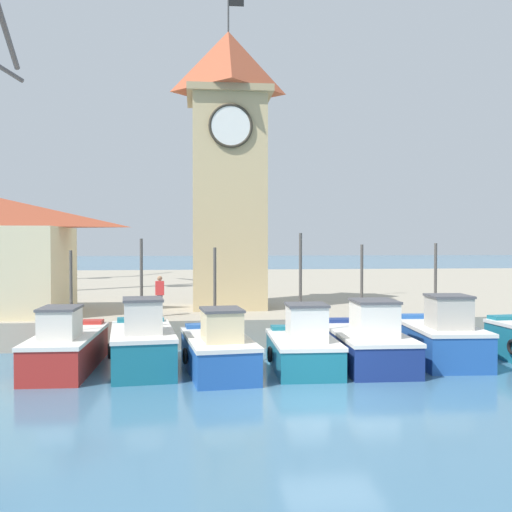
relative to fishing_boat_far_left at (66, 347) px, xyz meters
The scene contains 10 objects.
ground_plane 8.84m from the fishing_boat_far_left, 30.19° to the right, with size 300.00×300.00×0.00m, color teal.
quay_wharf 24.32m from the fishing_boat_far_left, 71.76° to the left, with size 120.00×40.00×1.11m, color #A89E89.
fishing_boat_far_left is the anchor object (origin of this frame).
fishing_boat_left_outer 2.42m from the fishing_boat_far_left, ahead, with size 2.46×4.70×4.21m.
fishing_boat_left_inner 4.88m from the fishing_boat_far_left, 10.07° to the right, with size 2.45×4.87×3.92m.
fishing_boat_mid_left 7.57m from the fishing_boat_far_left, ahead, with size 2.13×4.13×4.39m.
fishing_boat_center 9.80m from the fishing_boat_far_left, ahead, with size 2.31×5.30×4.00m.
fishing_boat_mid_right 12.42m from the fishing_boat_far_left, ahead, with size 2.31×4.39×4.05m.
clock_tower 11.65m from the fishing_boat_far_left, 53.17° to the left, with size 3.70×3.70×14.02m.
dock_worker_near_tower 5.50m from the fishing_boat_far_left, 59.97° to the left, with size 0.34×0.22×1.62m.
Camera 1 is at (-3.49, -15.11, 4.13)m, focal length 42.00 mm.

